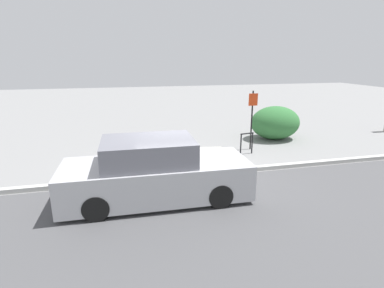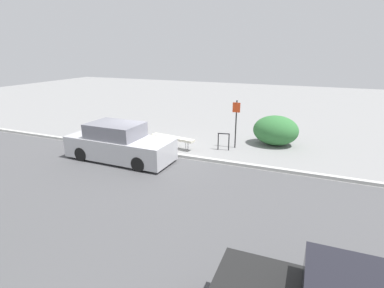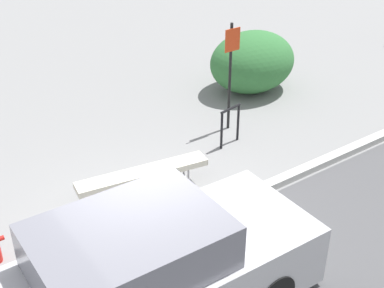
% 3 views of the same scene
% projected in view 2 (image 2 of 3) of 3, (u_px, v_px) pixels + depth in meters
% --- Properties ---
extents(ground_plane, '(60.00, 60.00, 0.00)m').
position_uv_depth(ground_plane, '(153.00, 153.00, 13.73)').
color(ground_plane, gray).
extents(road_strip, '(60.00, 10.00, 0.01)m').
position_uv_depth(road_strip, '(69.00, 204.00, 9.20)').
color(road_strip, '#4C4C4F').
rests_on(road_strip, ground_plane).
extents(curb, '(60.00, 0.20, 0.13)m').
position_uv_depth(curb, '(153.00, 152.00, 13.71)').
color(curb, '#B7B7B2').
rests_on(curb, ground_plane).
extents(bench, '(2.34, 0.71, 0.54)m').
position_uv_depth(bench, '(173.00, 138.00, 14.34)').
color(bench, '#99999E').
rests_on(bench, ground_plane).
extents(bike_rack, '(0.55, 0.15, 0.83)m').
position_uv_depth(bike_rack, '(224.00, 140.00, 13.98)').
color(bike_rack, black).
rests_on(bike_rack, ground_plane).
extents(sign_post, '(0.36, 0.08, 2.30)m').
position_uv_depth(sign_post, '(236.00, 120.00, 14.05)').
color(sign_post, black).
rests_on(sign_post, ground_plane).
extents(fire_hydrant, '(0.36, 0.22, 0.77)m').
position_uv_depth(fire_hydrant, '(125.00, 134.00, 15.21)').
color(fire_hydrant, red).
rests_on(fire_hydrant, ground_plane).
extents(shrub_hedge, '(2.19, 1.75, 1.46)m').
position_uv_depth(shrub_hedge, '(276.00, 130.00, 14.71)').
color(shrub_hedge, '#337038').
rests_on(shrub_hedge, ground_plane).
extents(parked_car_near, '(4.66, 1.85, 1.59)m').
position_uv_depth(parked_car_near, '(119.00, 144.00, 12.73)').
color(parked_car_near, black).
rests_on(parked_car_near, ground_plane).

